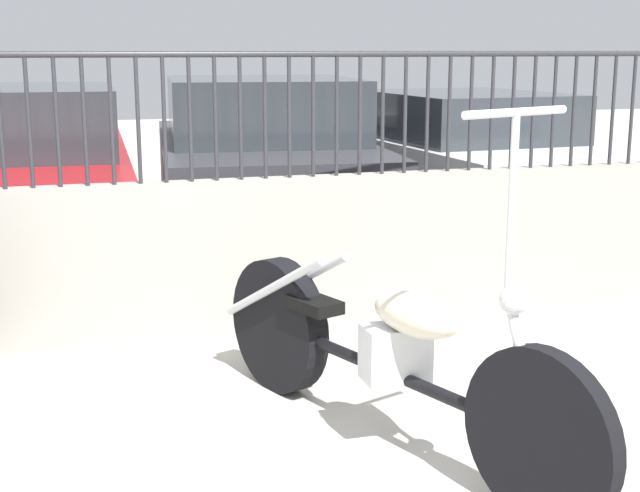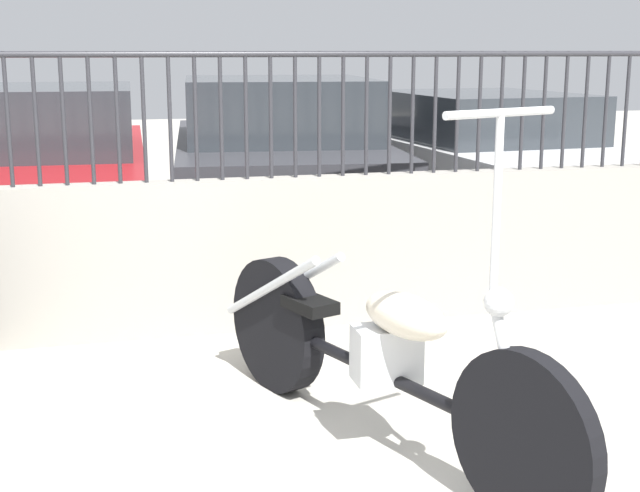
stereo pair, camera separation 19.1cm
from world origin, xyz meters
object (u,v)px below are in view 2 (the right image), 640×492
at_px(car_red, 41,166).
at_px(car_white, 475,157).
at_px(car_dark_grey, 277,160).
at_px(motorcycle_black, 361,349).

distance_m(car_red, car_white, 4.11).
relative_size(car_dark_grey, car_white, 1.01).
bearing_deg(car_white, car_dark_grey, 93.62).
height_order(car_red, car_white, car_red).
bearing_deg(car_dark_grey, car_white, -76.83).
height_order(motorcycle_black, car_white, motorcycle_black).
distance_m(motorcycle_black, car_dark_grey, 4.32).
bearing_deg(motorcycle_black, car_white, 130.19).
bearing_deg(motorcycle_black, car_red, 178.36).
xyz_separation_m(motorcycle_black, car_dark_grey, (0.47, 4.29, 0.32)).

